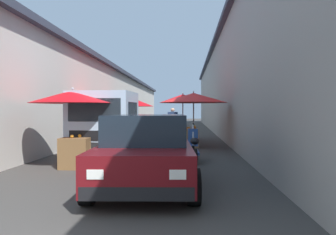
{
  "coord_description": "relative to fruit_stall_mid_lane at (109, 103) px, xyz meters",
  "views": [
    {
      "loc": [
        -1.73,
        -1.47,
        1.53
      ],
      "look_at": [
        12.71,
        -0.53,
        1.21
      ],
      "focal_mm": 32.97,
      "sensor_mm": 36.0,
      "label": 1
    }
  ],
  "objects": [
    {
      "name": "building_right_concrete",
      "position": [
        4.18,
        -8.72,
        1.14
      ],
      "size": [
        49.8,
        7.5,
        5.98
      ],
      "color": "gray",
      "rests_on": "ground"
    },
    {
      "name": "plastic_stool",
      "position": [
        -1.12,
        -0.73,
        -1.53
      ],
      "size": [
        0.3,
        0.3,
        0.43
      ],
      "color": "#1E8C3F",
      "rests_on": "ground"
    },
    {
      "name": "fruit_stall_far_left",
      "position": [
        -0.21,
        -3.67,
        0.07
      ],
      "size": [
        2.86,
        2.86,
        2.36
      ],
      "color": "#9E9EA3",
      "rests_on": "ground"
    },
    {
      "name": "fruit_stall_mid_lane",
      "position": [
        0.0,
        0.0,
        0.0
      ],
      "size": [
        2.59,
        2.59,
        2.38
      ],
      "color": "#9E9EA3",
      "rests_on": "ground"
    },
    {
      "name": "parked_scooter",
      "position": [
        -3.88,
        -3.63,
        -1.41
      ],
      "size": [
        1.69,
        0.35,
        1.14
      ],
      "color": "black",
      "rests_on": "ground"
    },
    {
      "name": "ground",
      "position": [
        1.93,
        -1.98,
        -1.86
      ],
      "size": [
        90.0,
        90.0,
        0.0
      ],
      "primitive_type": "plane",
      "color": "#3D3A38"
    },
    {
      "name": "hatchback_car",
      "position": [
        -7.03,
        -2.61,
        -1.12
      ],
      "size": [
        4.0,
        2.1,
        1.45
      ],
      "color": "#600F14",
      "rests_on": "ground"
    },
    {
      "name": "delivery_truck",
      "position": [
        -3.76,
        -1.02,
        -0.82
      ],
      "size": [
        5.01,
        2.18,
        2.08
      ],
      "color": "black",
      "rests_on": "ground"
    },
    {
      "name": "fruit_stall_near_right",
      "position": [
        -5.03,
        -0.31,
        -0.25
      ],
      "size": [
        2.32,
        2.32,
        2.17
      ],
      "color": "#9E9EA3",
      "rests_on": "ground"
    },
    {
      "name": "fruit_stall_near_left",
      "position": [
        2.83,
        -3.16,
        0.1
      ],
      "size": [
        2.48,
        2.48,
        2.47
      ],
      "color": "#9E9EA3",
      "rests_on": "ground"
    },
    {
      "name": "building_left_whitewash",
      "position": [
        4.18,
        4.75,
        0.35
      ],
      "size": [
        49.8,
        7.5,
        4.39
      ],
      "color": "beige",
      "rests_on": "ground"
    },
    {
      "name": "fruit_stall_far_right",
      "position": [
        4.08,
        -0.33,
        -0.09
      ],
      "size": [
        2.38,
        2.38,
        2.31
      ],
      "color": "#9E9EA3",
      "rests_on": "ground"
    },
    {
      "name": "vendor_by_crates",
      "position": [
        4.64,
        -2.55,
        -0.87
      ],
      "size": [
        0.4,
        0.6,
        1.7
      ],
      "color": "#232328",
      "rests_on": "ground"
    }
  ]
}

